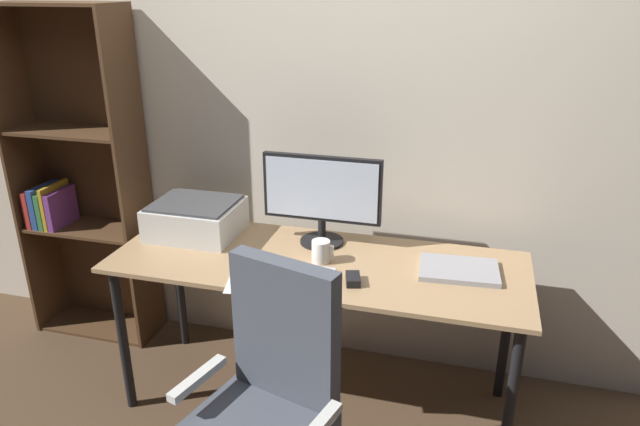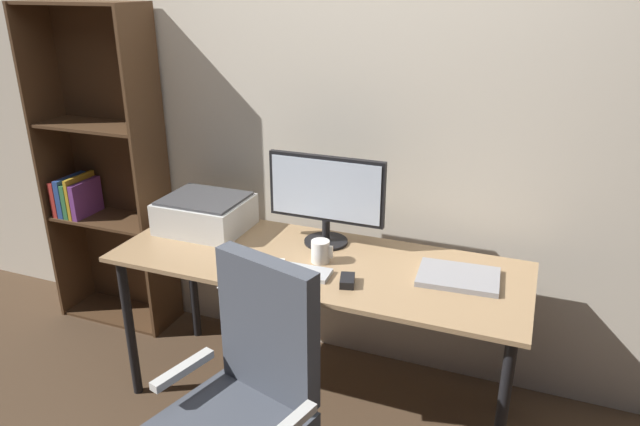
{
  "view_description": "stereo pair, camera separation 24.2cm",
  "coord_description": "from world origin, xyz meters",
  "px_view_note": "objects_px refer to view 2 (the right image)",
  "views": [
    {
      "loc": [
        0.6,
        -2.16,
        1.85
      ],
      "look_at": [
        0.01,
        0.01,
        0.96
      ],
      "focal_mm": 32.56,
      "sensor_mm": 36.0,
      "label": 1
    },
    {
      "loc": [
        0.83,
        -2.08,
        1.85
      ],
      "look_at": [
        0.01,
        0.01,
        0.96
      ],
      "focal_mm": 32.56,
      "sensor_mm": 36.0,
      "label": 2
    }
  ],
  "objects_px": {
    "monitor": "(326,194)",
    "mouse": "(347,281)",
    "desk": "(317,277)",
    "keyboard": "(296,271)",
    "coffee_mug": "(321,251)",
    "office_chair": "(245,417)",
    "printer": "(205,213)",
    "laptop": "(458,277)",
    "bookshelf": "(104,175)"
  },
  "relations": [
    {
      "from": "desk",
      "to": "keyboard",
      "type": "bearing_deg",
      "value": -104.63
    },
    {
      "from": "mouse",
      "to": "printer",
      "type": "bearing_deg",
      "value": 145.85
    },
    {
      "from": "office_chair",
      "to": "bookshelf",
      "type": "height_order",
      "value": "bookshelf"
    },
    {
      "from": "monitor",
      "to": "printer",
      "type": "relative_size",
      "value": 1.35
    },
    {
      "from": "laptop",
      "to": "bookshelf",
      "type": "distance_m",
      "value": 2.01
    },
    {
      "from": "desk",
      "to": "office_chair",
      "type": "distance_m",
      "value": 0.72
    },
    {
      "from": "keyboard",
      "to": "printer",
      "type": "xyz_separation_m",
      "value": [
        -0.59,
        0.27,
        0.07
      ]
    },
    {
      "from": "monitor",
      "to": "bookshelf",
      "type": "relative_size",
      "value": 0.3
    },
    {
      "from": "mouse",
      "to": "coffee_mug",
      "type": "xyz_separation_m",
      "value": [
        -0.17,
        0.15,
        0.03
      ]
    },
    {
      "from": "keyboard",
      "to": "coffee_mug",
      "type": "height_order",
      "value": "coffee_mug"
    },
    {
      "from": "coffee_mug",
      "to": "mouse",
      "type": "bearing_deg",
      "value": -40.8
    },
    {
      "from": "monitor",
      "to": "bookshelf",
      "type": "xyz_separation_m",
      "value": [
        -1.37,
        0.14,
        -0.11
      ]
    },
    {
      "from": "keyboard",
      "to": "mouse",
      "type": "distance_m",
      "value": 0.23
    },
    {
      "from": "laptop",
      "to": "office_chair",
      "type": "distance_m",
      "value": 0.99
    },
    {
      "from": "office_chair",
      "to": "printer",
      "type": "bearing_deg",
      "value": 143.66
    },
    {
      "from": "coffee_mug",
      "to": "office_chair",
      "type": "xyz_separation_m",
      "value": [
        -0.01,
        -0.68,
        -0.33
      ]
    },
    {
      "from": "coffee_mug",
      "to": "laptop",
      "type": "relative_size",
      "value": 0.3
    },
    {
      "from": "monitor",
      "to": "bookshelf",
      "type": "height_order",
      "value": "bookshelf"
    },
    {
      "from": "desk",
      "to": "mouse",
      "type": "xyz_separation_m",
      "value": [
        0.19,
        -0.16,
        0.1
      ]
    },
    {
      "from": "printer",
      "to": "desk",
      "type": "bearing_deg",
      "value": -11.2
    },
    {
      "from": "coffee_mug",
      "to": "office_chair",
      "type": "relative_size",
      "value": 0.1
    },
    {
      "from": "keyboard",
      "to": "office_chair",
      "type": "height_order",
      "value": "office_chair"
    },
    {
      "from": "monitor",
      "to": "coffee_mug",
      "type": "xyz_separation_m",
      "value": [
        0.05,
        -0.19,
        -0.19
      ]
    },
    {
      "from": "printer",
      "to": "office_chair",
      "type": "distance_m",
      "value": 1.09
    },
    {
      "from": "desk",
      "to": "monitor",
      "type": "bearing_deg",
      "value": 98.75
    },
    {
      "from": "coffee_mug",
      "to": "printer",
      "type": "bearing_deg",
      "value": 168.5
    },
    {
      "from": "monitor",
      "to": "laptop",
      "type": "relative_size",
      "value": 1.68
    },
    {
      "from": "mouse",
      "to": "keyboard",
      "type": "bearing_deg",
      "value": 161.07
    },
    {
      "from": "coffee_mug",
      "to": "office_chair",
      "type": "distance_m",
      "value": 0.76
    },
    {
      "from": "mouse",
      "to": "desk",
      "type": "bearing_deg",
      "value": 125.64
    },
    {
      "from": "desk",
      "to": "office_chair",
      "type": "bearing_deg",
      "value": -89.49
    },
    {
      "from": "printer",
      "to": "office_chair",
      "type": "xyz_separation_m",
      "value": [
        0.63,
        -0.82,
        -0.36
      ]
    },
    {
      "from": "coffee_mug",
      "to": "printer",
      "type": "xyz_separation_m",
      "value": [
        -0.65,
        0.13,
        0.03
      ]
    },
    {
      "from": "mouse",
      "to": "printer",
      "type": "relative_size",
      "value": 0.24
    },
    {
      "from": "office_chair",
      "to": "laptop",
      "type": "bearing_deg",
      "value": 67.3
    },
    {
      "from": "desk",
      "to": "keyboard",
      "type": "height_order",
      "value": "keyboard"
    },
    {
      "from": "mouse",
      "to": "laptop",
      "type": "distance_m",
      "value": 0.45
    },
    {
      "from": "keyboard",
      "to": "coffee_mug",
      "type": "bearing_deg",
      "value": 64.71
    },
    {
      "from": "keyboard",
      "to": "bookshelf",
      "type": "xyz_separation_m",
      "value": [
        -1.36,
        0.46,
        0.11
      ]
    },
    {
      "from": "monitor",
      "to": "mouse",
      "type": "bearing_deg",
      "value": -56.96
    },
    {
      "from": "laptop",
      "to": "printer",
      "type": "relative_size",
      "value": 0.8
    },
    {
      "from": "desk",
      "to": "printer",
      "type": "height_order",
      "value": "printer"
    },
    {
      "from": "laptop",
      "to": "bookshelf",
      "type": "relative_size",
      "value": 0.18
    },
    {
      "from": "coffee_mug",
      "to": "office_chair",
      "type": "height_order",
      "value": "office_chair"
    },
    {
      "from": "printer",
      "to": "office_chair",
      "type": "relative_size",
      "value": 0.4
    },
    {
      "from": "keyboard",
      "to": "printer",
      "type": "relative_size",
      "value": 0.72
    },
    {
      "from": "desk",
      "to": "keyboard",
      "type": "xyz_separation_m",
      "value": [
        -0.04,
        -0.14,
        0.09
      ]
    },
    {
      "from": "mouse",
      "to": "laptop",
      "type": "xyz_separation_m",
      "value": [
        0.4,
        0.2,
        -0.01
      ]
    },
    {
      "from": "laptop",
      "to": "printer",
      "type": "height_order",
      "value": "printer"
    },
    {
      "from": "mouse",
      "to": "bookshelf",
      "type": "relative_size",
      "value": 0.05
    }
  ]
}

